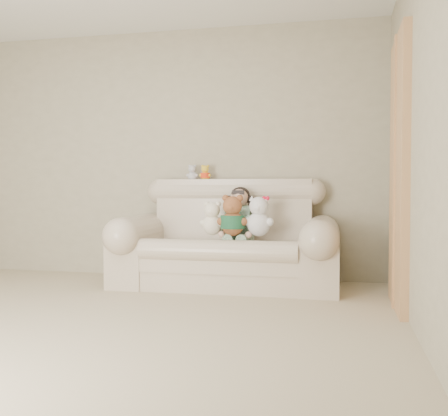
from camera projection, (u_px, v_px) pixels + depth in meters
floor at (41, 340)px, 3.21m from camera, size 5.00×5.00×0.00m
wall_back at (170, 154)px, 5.60m from camera, size 4.50×0.00×4.50m
wall_right at (436, 115)px, 2.68m from camera, size 0.00×5.00×5.00m
sofa at (226, 232)px, 4.98m from camera, size 2.10×0.95×1.03m
door_panel at (399, 173)px, 4.06m from camera, size 0.06×0.90×2.10m
seated_child at (239, 214)px, 5.03m from camera, size 0.38×0.44×0.54m
brown_teddy at (233, 212)px, 4.81m from camera, size 0.34×0.30×0.44m
white_cat at (259, 212)px, 4.79m from camera, size 0.33×0.29×0.43m
cream_teddy at (212, 215)px, 4.90m from camera, size 0.29×0.26×0.37m
yellow_mini_bear at (205, 171)px, 5.36m from camera, size 0.14×0.12×0.19m
grey_mini_plush at (192, 171)px, 5.41m from camera, size 0.14×0.11×0.20m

